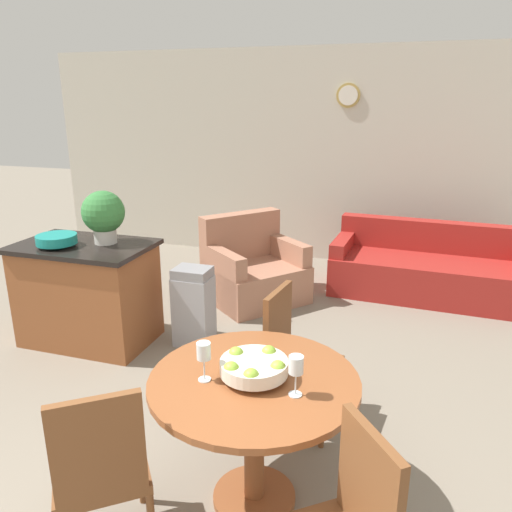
{
  "coord_description": "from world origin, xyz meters",
  "views": [
    {
      "loc": [
        1.02,
        -1.09,
        2.07
      ],
      "look_at": [
        -0.06,
        2.31,
        0.95
      ],
      "focal_mm": 35.0,
      "sensor_mm": 36.0,
      "label": 1
    }
  ],
  "objects_px": {
    "wine_glass_right": "(296,367)",
    "potted_plant": "(103,214)",
    "fruit_bowl": "(254,366)",
    "wine_glass_left": "(204,353)",
    "dining_chair_near_left": "(101,466)",
    "armchair": "(253,272)",
    "dining_table": "(254,407)",
    "trash_bin": "(194,307)",
    "dining_chair_far_side": "(293,353)",
    "couch": "(428,271)",
    "kitchen_island": "(88,293)",
    "teal_bowl": "(57,239)"
  },
  "relations": [
    {
      "from": "dining_chair_near_left",
      "to": "teal_bowl",
      "type": "relative_size",
      "value": 2.78
    },
    {
      "from": "armchair",
      "to": "dining_table",
      "type": "bearing_deg",
      "value": -122.01
    },
    {
      "from": "potted_plant",
      "to": "kitchen_island",
      "type": "bearing_deg",
      "value": -152.59
    },
    {
      "from": "fruit_bowl",
      "to": "wine_glass_right",
      "type": "distance_m",
      "value": 0.26
    },
    {
      "from": "fruit_bowl",
      "to": "couch",
      "type": "xyz_separation_m",
      "value": [
        0.91,
        3.43,
        -0.54
      ]
    },
    {
      "from": "teal_bowl",
      "to": "wine_glass_right",
      "type": "bearing_deg",
      "value": -29.2
    },
    {
      "from": "dining_chair_near_left",
      "to": "couch",
      "type": "xyz_separation_m",
      "value": [
        1.46,
        3.95,
        -0.23
      ]
    },
    {
      "from": "wine_glass_left",
      "to": "trash_bin",
      "type": "relative_size",
      "value": 0.29
    },
    {
      "from": "wine_glass_right",
      "to": "kitchen_island",
      "type": "distance_m",
      "value": 2.67
    },
    {
      "from": "fruit_bowl",
      "to": "potted_plant",
      "type": "distance_m",
      "value": 2.33
    },
    {
      "from": "fruit_bowl",
      "to": "kitchen_island",
      "type": "xyz_separation_m",
      "value": [
        -1.97,
        1.36,
        -0.36
      ]
    },
    {
      "from": "dining_chair_near_left",
      "to": "dining_chair_far_side",
      "type": "relative_size",
      "value": 1.0
    },
    {
      "from": "fruit_bowl",
      "to": "kitchen_island",
      "type": "bearing_deg",
      "value": 145.36
    },
    {
      "from": "teal_bowl",
      "to": "potted_plant",
      "type": "height_order",
      "value": "potted_plant"
    },
    {
      "from": "wine_glass_left",
      "to": "dining_chair_far_side",
      "type": "bearing_deg",
      "value": 73.68
    },
    {
      "from": "wine_glass_right",
      "to": "teal_bowl",
      "type": "xyz_separation_m",
      "value": [
        -2.35,
        1.32,
        0.06
      ]
    },
    {
      "from": "wine_glass_right",
      "to": "armchair",
      "type": "relative_size",
      "value": 0.17
    },
    {
      "from": "dining_chair_near_left",
      "to": "potted_plant",
      "type": "xyz_separation_m",
      "value": [
        -1.24,
        1.97,
        0.65
      ]
    },
    {
      "from": "dining_chair_near_left",
      "to": "fruit_bowl",
      "type": "xyz_separation_m",
      "value": [
        0.56,
        0.52,
        0.32
      ]
    },
    {
      "from": "wine_glass_right",
      "to": "potted_plant",
      "type": "relative_size",
      "value": 0.45
    },
    {
      "from": "teal_bowl",
      "to": "couch",
      "type": "distance_m",
      "value": 3.81
    },
    {
      "from": "wine_glass_right",
      "to": "trash_bin",
      "type": "bearing_deg",
      "value": 127.88
    },
    {
      "from": "kitchen_island",
      "to": "armchair",
      "type": "distance_m",
      "value": 1.74
    },
    {
      "from": "dining_chair_far_side",
      "to": "kitchen_island",
      "type": "relative_size",
      "value": 0.8
    },
    {
      "from": "kitchen_island",
      "to": "fruit_bowl",
      "type": "bearing_deg",
      "value": -34.64
    },
    {
      "from": "trash_bin",
      "to": "kitchen_island",
      "type": "bearing_deg",
      "value": -166.81
    },
    {
      "from": "dining_table",
      "to": "fruit_bowl",
      "type": "distance_m",
      "value": 0.24
    },
    {
      "from": "dining_chair_near_left",
      "to": "wine_glass_right",
      "type": "height_order",
      "value": "wine_glass_right"
    },
    {
      "from": "dining_chair_near_left",
      "to": "armchair",
      "type": "xyz_separation_m",
      "value": [
        -0.32,
        3.23,
        -0.2
      ]
    },
    {
      "from": "dining_table",
      "to": "couch",
      "type": "height_order",
      "value": "couch"
    },
    {
      "from": "kitchen_island",
      "to": "trash_bin",
      "type": "relative_size",
      "value": 1.63
    },
    {
      "from": "dining_table",
      "to": "potted_plant",
      "type": "bearing_deg",
      "value": 141.17
    },
    {
      "from": "trash_bin",
      "to": "dining_table",
      "type": "bearing_deg",
      "value": -56.06
    },
    {
      "from": "dining_table",
      "to": "dining_chair_far_side",
      "type": "distance_m",
      "value": 0.77
    },
    {
      "from": "wine_glass_left",
      "to": "couch",
      "type": "distance_m",
      "value": 3.75
    },
    {
      "from": "wine_glass_right",
      "to": "armchair",
      "type": "xyz_separation_m",
      "value": [
        -1.11,
        2.79,
        -0.6
      ]
    },
    {
      "from": "wine_glass_left",
      "to": "wine_glass_right",
      "type": "distance_m",
      "value": 0.46
    },
    {
      "from": "dining_chair_near_left",
      "to": "trash_bin",
      "type": "relative_size",
      "value": 1.31
    },
    {
      "from": "dining_table",
      "to": "potted_plant",
      "type": "height_order",
      "value": "potted_plant"
    },
    {
      "from": "fruit_bowl",
      "to": "potted_plant",
      "type": "bearing_deg",
      "value": 141.11
    },
    {
      "from": "dining_chair_near_left",
      "to": "couch",
      "type": "bearing_deg",
      "value": 32.19
    },
    {
      "from": "dining_table",
      "to": "wine_glass_right",
      "type": "xyz_separation_m",
      "value": [
        0.23,
        -0.08,
        0.32
      ]
    },
    {
      "from": "wine_glass_left",
      "to": "armchair",
      "type": "bearing_deg",
      "value": 103.11
    },
    {
      "from": "couch",
      "to": "kitchen_island",
      "type": "bearing_deg",
      "value": -141.1
    },
    {
      "from": "kitchen_island",
      "to": "trash_bin",
      "type": "bearing_deg",
      "value": 13.19
    },
    {
      "from": "dining_chair_far_side",
      "to": "couch",
      "type": "relative_size",
      "value": 0.44
    },
    {
      "from": "dining_chair_near_left",
      "to": "couch",
      "type": "distance_m",
      "value": 4.22
    },
    {
      "from": "dining_chair_near_left",
      "to": "couch",
      "type": "height_order",
      "value": "dining_chair_near_left"
    },
    {
      "from": "fruit_bowl",
      "to": "kitchen_island",
      "type": "relative_size",
      "value": 0.29
    },
    {
      "from": "dining_chair_far_side",
      "to": "potted_plant",
      "type": "height_order",
      "value": "potted_plant"
    }
  ]
}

